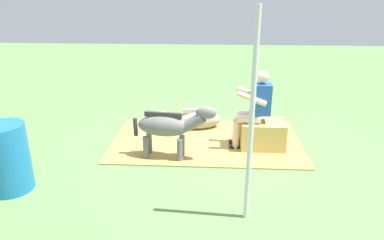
{
  "coord_description": "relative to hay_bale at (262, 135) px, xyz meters",
  "views": [
    {
      "loc": [
        -0.04,
        5.6,
        2.6
      ],
      "look_at": [
        0.28,
        0.15,
        0.55
      ],
      "focal_mm": 32.69,
      "sensor_mm": 36.0,
      "label": 1
    }
  ],
  "objects": [
    {
      "name": "pony_lying",
      "position": [
        1.23,
        -0.8,
        -0.05
      ],
      "size": [
        1.36,
        0.58,
        0.42
      ],
      "color": "gray",
      "rests_on": "ground"
    },
    {
      "name": "person_seated",
      "position": [
        0.17,
        -0.0,
        0.51
      ],
      "size": [
        0.67,
        0.43,
        1.37
      ],
      "color": "beige",
      "rests_on": "ground"
    },
    {
      "name": "ground_plane",
      "position": [
        0.92,
        0.02,
        -0.24
      ],
      "size": [
        24.0,
        24.0,
        0.0
      ],
      "primitive_type": "plane",
      "color": "#608C4C"
    },
    {
      "name": "hay_bale",
      "position": [
        0.0,
        0.0,
        0.0
      ],
      "size": [
        0.74,
        0.54,
        0.49
      ],
      "primitive_type": "cube",
      "color": "tan",
      "rests_on": "ground"
    },
    {
      "name": "hay_patch",
      "position": [
        0.96,
        -0.2,
        -0.23
      ],
      "size": [
        3.35,
        2.01,
        0.02
      ],
      "primitive_type": "cube",
      "color": "tan",
      "rests_on": "ground"
    },
    {
      "name": "water_barrel",
      "position": [
        3.62,
        1.56,
        0.23
      ],
      "size": [
        0.59,
        0.59,
        0.95
      ],
      "primitive_type": "cylinder",
      "color": "#1E72B2",
      "rests_on": "ground"
    },
    {
      "name": "pony_standing",
      "position": [
        1.55,
        0.49,
        0.31
      ],
      "size": [
        1.35,
        0.42,
        0.92
      ],
      "color": "slate",
      "rests_on": "ground"
    },
    {
      "name": "tent_pole_left",
      "position": [
        0.44,
        2.01,
        0.99
      ],
      "size": [
        0.06,
        0.06,
        2.47
      ],
      "primitive_type": "cylinder",
      "color": "silver",
      "rests_on": "ground"
    }
  ]
}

